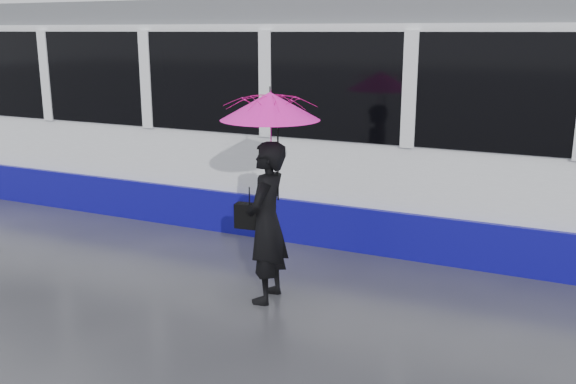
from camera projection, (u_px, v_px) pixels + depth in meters
The scene contains 5 objects.
ground at pixel (348, 289), 7.45m from camera, with size 90.00×90.00×0.00m, color #2D2D33.
rails at pixel (405, 229), 9.64m from camera, with size 34.00×1.51×0.02m.
woman at pixel (267, 223), 6.95m from camera, with size 0.65×0.43×1.78m, color black.
umbrella at pixel (270, 126), 6.67m from camera, with size 1.15×1.15×1.20m.
handbag at pixel (250, 216), 7.04m from camera, with size 0.33×0.17×0.46m.
Camera 1 is at (2.31, -6.59, 2.91)m, focal length 40.00 mm.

